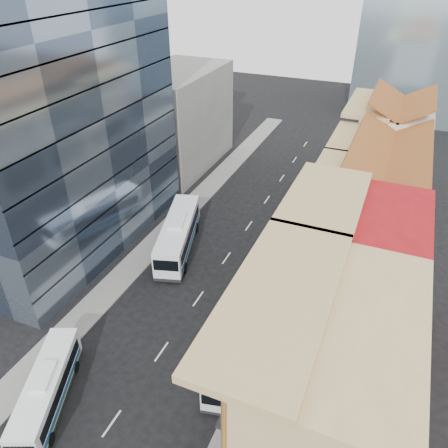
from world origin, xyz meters
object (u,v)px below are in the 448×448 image
at_px(bus_left_near, 47,389).
at_px(shophouse_tan, 334,390).
at_px(bus_left_far, 178,234).
at_px(bus_right, 227,350).
at_px(office_tower, 53,110).

bearing_deg(bus_left_near, shophouse_tan, -10.36).
distance_m(shophouse_tan, bus_left_far, 25.90).
bearing_deg(bus_right, bus_left_near, -154.34).
relative_size(shophouse_tan, bus_right, 1.44).
xyz_separation_m(shophouse_tan, bus_left_far, (-19.50, 16.56, -4.04)).
height_order(office_tower, bus_left_near, office_tower).
xyz_separation_m(bus_left_near, bus_right, (10.59, 8.29, 0.02)).
bearing_deg(office_tower, shophouse_tan, -24.30).
distance_m(office_tower, bus_left_near, 25.65).
bearing_deg(bus_left_far, bus_left_near, -105.59).
xyz_separation_m(shophouse_tan, office_tower, (-31.00, 14.00, 9.00)).
distance_m(bus_left_near, bus_left_far, 20.87).
relative_size(office_tower, bus_right, 3.09).
bearing_deg(bus_left_near, bus_left_far, 68.07).
xyz_separation_m(office_tower, bus_right, (22.50, -10.00, -13.45)).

